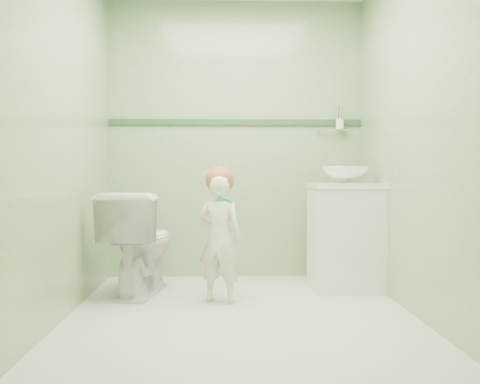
{
  "coord_description": "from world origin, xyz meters",
  "views": [
    {
      "loc": [
        -0.12,
        -3.44,
        0.91
      ],
      "look_at": [
        0.0,
        0.15,
        0.78
      ],
      "focal_mm": 40.18,
      "sensor_mm": 36.0,
      "label": 1
    }
  ],
  "objects": [
    {
      "name": "ground",
      "position": [
        0.0,
        0.0,
        0.0
      ],
      "size": [
        2.5,
        2.5,
        0.0
      ],
      "primitive_type": "plane",
      "color": "beige",
      "rests_on": "ground"
    },
    {
      "name": "room_shell",
      "position": [
        0.0,
        0.0,
        1.2
      ],
      "size": [
        2.5,
        2.54,
        2.4
      ],
      "color": "#7BA978",
      "rests_on": "ground"
    },
    {
      "name": "trim_stripe",
      "position": [
        0.0,
        1.24,
        1.35
      ],
      "size": [
        2.2,
        0.02,
        0.05
      ],
      "primitive_type": "cube",
      "color": "#2C4F2D",
      "rests_on": "room_shell"
    },
    {
      "name": "vanity",
      "position": [
        0.84,
        0.7,
        0.4
      ],
      "size": [
        0.52,
        0.5,
        0.8
      ],
      "primitive_type": "cube",
      "color": "silver",
      "rests_on": "ground"
    },
    {
      "name": "counter",
      "position": [
        0.84,
        0.7,
        0.81
      ],
      "size": [
        0.54,
        0.52,
        0.04
      ],
      "primitive_type": "cube",
      "color": "white",
      "rests_on": "vanity"
    },
    {
      "name": "basin",
      "position": [
        0.84,
        0.7,
        0.89
      ],
      "size": [
        0.37,
        0.37,
        0.13
      ],
      "primitive_type": "imported",
      "color": "white",
      "rests_on": "counter"
    },
    {
      "name": "faucet",
      "position": [
        0.84,
        0.89,
        0.97
      ],
      "size": [
        0.03,
        0.13,
        0.18
      ],
      "color": "silver",
      "rests_on": "counter"
    },
    {
      "name": "cup_holder",
      "position": [
        0.89,
        1.18,
        1.33
      ],
      "size": [
        0.26,
        0.07,
        0.21
      ],
      "color": "silver",
      "rests_on": "room_shell"
    },
    {
      "name": "toilet",
      "position": [
        -0.74,
        0.59,
        0.39
      ],
      "size": [
        0.55,
        0.82,
        0.77
      ],
      "primitive_type": "imported",
      "rotation": [
        0.0,
        0.0,
        2.97
      ],
      "color": "white",
      "rests_on": "ground"
    },
    {
      "name": "toddler",
      "position": [
        -0.14,
        0.3,
        0.45
      ],
      "size": [
        0.38,
        0.31,
        0.89
      ],
      "primitive_type": "imported",
      "rotation": [
        0.0,
        0.0,
        2.81
      ],
      "color": "beige",
      "rests_on": "ground"
    },
    {
      "name": "hair_cap",
      "position": [
        -0.14,
        0.33,
        0.86
      ],
      "size": [
        0.2,
        0.2,
        0.2
      ],
      "primitive_type": "sphere",
      "color": "#A55235",
      "rests_on": "toddler"
    },
    {
      "name": "teal_toothbrush",
      "position": [
        -0.11,
        0.16,
        0.74
      ],
      "size": [
        0.11,
        0.14,
        0.08
      ],
      "color": "#048E81",
      "rests_on": "toddler"
    }
  ]
}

